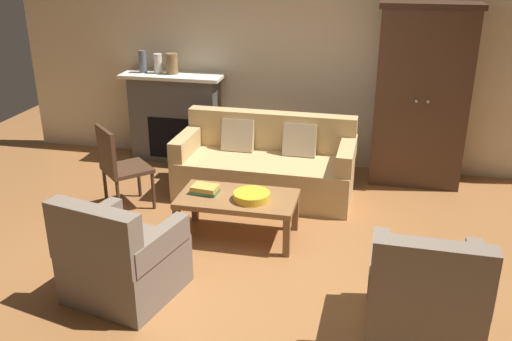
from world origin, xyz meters
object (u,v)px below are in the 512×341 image
(fireplace, at_px, (175,117))
(couch, at_px, (266,167))
(coffee_table, at_px, (238,202))
(armchair_near_right, at_px, (425,297))
(armoire, at_px, (421,96))
(armchair_near_left, at_px, (121,260))
(mantel_vase_bronze, at_px, (172,64))
(book_stack, at_px, (205,189))
(mantel_vase_slate, at_px, (143,61))
(side_chair_wooden, at_px, (118,163))
(fruit_bowl, at_px, (252,196))
(mantel_vase_cream, at_px, (158,64))

(fireplace, xyz_separation_m, couch, (1.33, -0.82, -0.25))
(coffee_table, distance_m, armchair_near_right, 1.99)
(armoire, distance_m, armchair_near_left, 3.80)
(armchair_near_right, bearing_deg, armchair_near_left, 179.72)
(fireplace, height_order, armoire, armoire)
(couch, xyz_separation_m, mantel_vase_bronze, (-1.33, 0.81, 0.93))
(couch, relative_size, armchair_near_left, 2.09)
(book_stack, relative_size, mantel_vase_slate, 0.96)
(book_stack, bearing_deg, armchair_near_right, -30.67)
(side_chair_wooden, bearing_deg, armoire, 25.74)
(fireplace, relative_size, side_chair_wooden, 1.40)
(mantel_vase_slate, relative_size, armchair_near_left, 0.29)
(couch, height_order, armchair_near_left, armchair_near_left)
(side_chair_wooden, bearing_deg, coffee_table, -13.97)
(couch, distance_m, armchair_near_left, 2.29)
(armoire, height_order, fruit_bowl, armoire)
(armoire, xyz_separation_m, coffee_table, (-1.68, -1.79, -0.66))
(mantel_vase_cream, bearing_deg, coffee_table, -51.82)
(fruit_bowl, bearing_deg, side_chair_wooden, 165.73)
(armchair_near_left, relative_size, armchair_near_right, 1.05)
(side_chair_wooden, bearing_deg, armchair_near_left, -64.87)
(armoire, distance_m, fruit_bowl, 2.45)
(book_stack, relative_size, armchair_near_right, 0.29)
(armoire, xyz_separation_m, fruit_bowl, (-1.53, -1.83, -0.57))
(mantel_vase_cream, height_order, armchair_near_right, mantel_vase_cream)
(mantel_vase_slate, height_order, armchair_near_left, mantel_vase_slate)
(mantel_vase_cream, distance_m, armchair_near_left, 3.22)
(fruit_bowl, height_order, mantel_vase_bronze, mantel_vase_bronze)
(armchair_near_right, bearing_deg, coffee_table, 144.92)
(mantel_vase_bronze, xyz_separation_m, armchair_near_left, (0.62, -2.98, -0.93))
(fireplace, distance_m, side_chair_wooden, 1.54)
(mantel_vase_slate, distance_m, armchair_near_left, 3.28)
(mantel_vase_bronze, bearing_deg, coffee_table, -55.44)
(mantel_vase_cream, xyz_separation_m, side_chair_wooden, (0.11, -1.51, -0.73))
(armchair_near_left, bearing_deg, armchair_near_right, -0.28)
(mantel_vase_slate, distance_m, armchair_near_right, 4.54)
(mantel_vase_bronze, height_order, armchair_near_left, mantel_vase_bronze)
(coffee_table, distance_m, fruit_bowl, 0.18)
(fireplace, bearing_deg, armchair_near_right, -46.05)
(couch, height_order, mantel_vase_cream, mantel_vase_cream)
(mantel_vase_bronze, bearing_deg, book_stack, -62.48)
(coffee_table, height_order, armchair_near_left, armchair_near_left)
(couch, relative_size, mantel_vase_slate, 7.16)
(fruit_bowl, relative_size, side_chair_wooden, 0.38)
(fruit_bowl, distance_m, armchair_near_right, 1.85)
(couch, height_order, side_chair_wooden, side_chair_wooden)
(armoire, bearing_deg, side_chair_wooden, -154.26)
(mantel_vase_cream, height_order, side_chair_wooden, mantel_vase_cream)
(fireplace, xyz_separation_m, mantel_vase_slate, (-0.38, -0.02, 0.69))
(couch, relative_size, mantel_vase_cream, 8.17)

